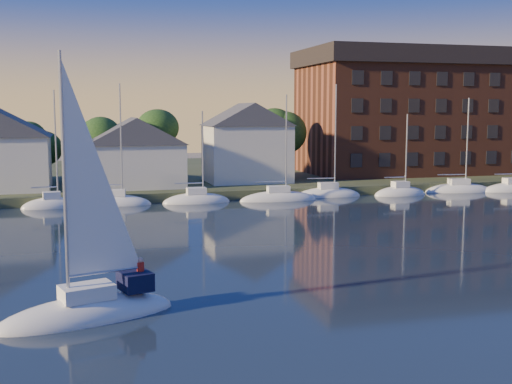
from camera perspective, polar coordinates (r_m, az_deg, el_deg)
name	(u,v)px	position (r m, az deg, el deg)	size (l,w,h in m)	color
shoreline_land	(166,178)	(94.98, -7.96, 1.22)	(160.00, 50.00, 2.00)	#364126
wooden_dock	(194,199)	(72.40, -5.56, -0.61)	(120.00, 3.00, 1.00)	brown
clubhouse_centre	(135,151)	(76.07, -10.73, 3.56)	(11.55, 8.40, 8.08)	beige
clubhouse_east	(247,142)	(80.36, -0.84, 4.50)	(10.50, 8.40, 9.80)	beige
condo_block	(411,111)	(95.57, 13.59, 7.01)	(31.00, 17.00, 17.40)	brown
tree_line	(194,132)	(82.95, -5.58, 5.36)	(93.40, 5.40, 8.90)	#352318
moored_fleet	(235,200)	(70.28, -1.92, -0.74)	(95.50, 2.40, 12.05)	silver
hero_sailboat	(90,306)	(32.09, -14.52, -9.81)	(9.13, 5.18, 13.64)	silver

